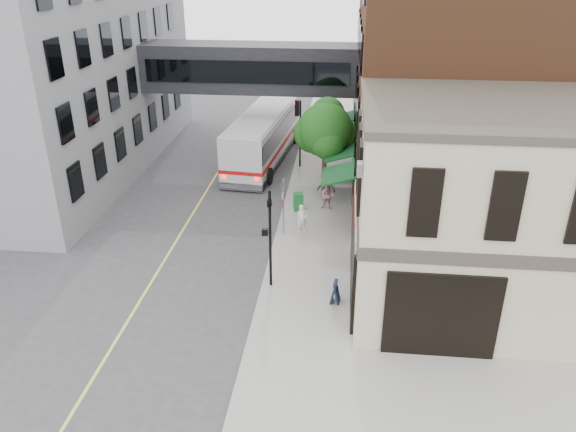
% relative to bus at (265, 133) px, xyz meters
% --- Properties ---
extents(ground, '(120.00, 120.00, 0.00)m').
position_rel_bus_xyz_m(ground, '(2.22, -18.63, -1.90)').
color(ground, '#38383A').
rests_on(ground, ground).
extents(sidewalk_main, '(4.00, 60.00, 0.15)m').
position_rel_bus_xyz_m(sidewalk_main, '(4.22, -4.63, -1.82)').
color(sidewalk_main, gray).
rests_on(sidewalk_main, ground).
extents(corner_building, '(10.19, 8.12, 8.45)m').
position_rel_bus_xyz_m(corner_building, '(11.19, -16.63, 2.31)').
color(corner_building, '#B6AA8B').
rests_on(corner_building, ground).
extents(brick_building, '(13.76, 18.00, 14.00)m').
position_rel_bus_xyz_m(brick_building, '(12.20, -3.63, 5.09)').
color(brick_building, '#582F1B').
rests_on(brick_building, ground).
extents(opposite_building, '(14.00, 24.00, 14.00)m').
position_rel_bus_xyz_m(opposite_building, '(-14.78, -2.63, 5.10)').
color(opposite_building, slate).
rests_on(opposite_building, ground).
extents(skyway_bridge, '(14.00, 3.18, 3.00)m').
position_rel_bus_xyz_m(skyway_bridge, '(-0.78, -0.63, 4.60)').
color(skyway_bridge, black).
rests_on(skyway_bridge, ground).
extents(traffic_signal_near, '(0.44, 0.22, 4.60)m').
position_rel_bus_xyz_m(traffic_signal_near, '(2.59, -16.63, 1.08)').
color(traffic_signal_near, black).
rests_on(traffic_signal_near, sidewalk_main).
extents(traffic_signal_far, '(0.53, 0.28, 4.50)m').
position_rel_bus_xyz_m(traffic_signal_far, '(2.48, -1.63, 1.44)').
color(traffic_signal_far, black).
rests_on(traffic_signal_far, sidewalk_main).
extents(street_sign_pole, '(0.08, 0.75, 3.00)m').
position_rel_bus_xyz_m(street_sign_pole, '(2.61, -11.63, 0.03)').
color(street_sign_pole, gray).
rests_on(street_sign_pole, sidewalk_main).
extents(street_tree, '(3.80, 3.20, 5.60)m').
position_rel_bus_xyz_m(street_tree, '(4.41, -5.41, 2.01)').
color(street_tree, '#382619').
rests_on(street_tree, sidewalk_main).
extents(lane_marking, '(0.12, 40.00, 0.01)m').
position_rel_bus_xyz_m(lane_marking, '(-2.78, -8.63, -1.89)').
color(lane_marking, '#D8CC4C').
rests_on(lane_marking, ground).
extents(bus, '(4.04, 12.80, 3.39)m').
position_rel_bus_xyz_m(bus, '(0.00, 0.00, 0.00)').
color(bus, silver).
rests_on(bus, ground).
extents(pedestrian_a, '(0.65, 0.55, 1.51)m').
position_rel_bus_xyz_m(pedestrian_a, '(3.56, -11.39, -0.99)').
color(pedestrian_a, white).
rests_on(pedestrian_a, sidewalk_main).
extents(pedestrian_b, '(0.87, 0.74, 1.57)m').
position_rel_bus_xyz_m(pedestrian_b, '(4.76, -8.36, -0.96)').
color(pedestrian_b, '#C8819E').
rests_on(pedestrian_b, sidewalk_main).
extents(pedestrian_c, '(1.16, 0.76, 1.68)m').
position_rel_bus_xyz_m(pedestrian_c, '(4.62, -7.12, -0.91)').
color(pedestrian_c, black).
rests_on(pedestrian_c, sidewalk_main).
extents(newspaper_box, '(0.60, 0.56, 1.03)m').
position_rel_bus_xyz_m(newspaper_box, '(3.13, -8.73, -1.23)').
color(newspaper_box, '#166327').
rests_on(newspaper_box, sidewalk_main).
extents(sandwich_board, '(0.40, 0.58, 0.97)m').
position_rel_bus_xyz_m(sandwich_board, '(5.46, -17.66, -1.26)').
color(sandwich_board, black).
rests_on(sandwich_board, sidewalk_main).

